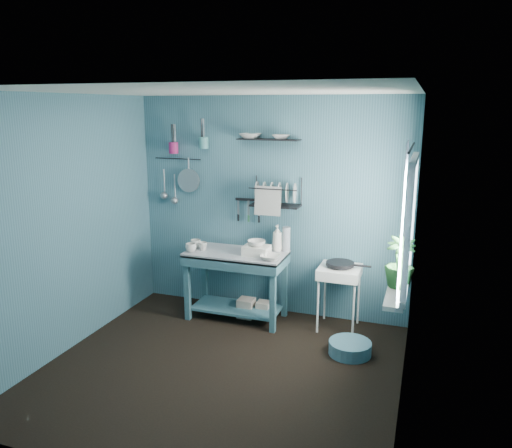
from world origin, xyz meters
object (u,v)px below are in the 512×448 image
(frying_pan, at_px, (340,264))
(utensil_cup_magenta, at_px, (174,148))
(wash_tub, at_px, (257,250))
(floor_basin, at_px, (350,348))
(work_counter, at_px, (236,285))
(storage_tin_small, at_px, (263,310))
(mug_mid, at_px, (203,246))
(water_bottle, at_px, (286,239))
(potted_plant, at_px, (400,262))
(soap_bottle, at_px, (277,238))
(mug_left, at_px, (191,248))
(utensil_cup_teal, at_px, (204,143))
(mug_right, at_px, (196,244))
(colander, at_px, (189,181))
(dish_rack, at_px, (276,192))
(storage_tin_large, at_px, (246,308))
(hotplate_stand, at_px, (339,298))

(frying_pan, bearing_deg, utensil_cup_magenta, 175.07)
(wash_tub, bearing_deg, floor_basin, -21.05)
(work_counter, height_order, storage_tin_small, work_counter)
(mug_mid, xyz_separation_m, utensil_cup_magenta, (-0.51, 0.35, 1.07))
(water_bottle, distance_m, floor_basin, 1.39)
(potted_plant, bearing_deg, frying_pan, 129.82)
(soap_bottle, height_order, storage_tin_small, soap_bottle)
(mug_left, bearing_deg, water_bottle, 20.81)
(water_bottle, bearing_deg, storage_tin_small, -147.53)
(frying_pan, xyz_separation_m, utensil_cup_teal, (-1.65, 0.18, 1.23))
(wash_tub, height_order, floor_basin, wash_tub)
(mug_right, xyz_separation_m, wash_tub, (0.75, -0.02, 0.00))
(soap_bottle, height_order, frying_pan, soap_bottle)
(potted_plant, distance_m, storage_tin_small, 1.92)
(water_bottle, bearing_deg, mug_mid, -162.72)
(utensil_cup_teal, distance_m, colander, 0.50)
(mug_right, height_order, potted_plant, potted_plant)
(dish_rack, distance_m, potted_plant, 1.72)
(potted_plant, bearing_deg, storage_tin_small, 153.61)
(mug_left, height_order, soap_bottle, soap_bottle)
(mug_mid, relative_size, frying_pan, 0.33)
(mug_mid, height_order, dish_rack, dish_rack)
(utensil_cup_teal, distance_m, storage_tin_large, 1.97)
(work_counter, relative_size, mug_left, 9.04)
(hotplate_stand, height_order, floor_basin, hotplate_stand)
(wash_tub, xyz_separation_m, colander, (-0.97, 0.34, 0.68))
(soap_bottle, distance_m, floor_basin, 1.45)
(wash_tub, bearing_deg, mug_mid, -176.37)
(mug_mid, height_order, utensil_cup_teal, utensil_cup_teal)
(soap_bottle, bearing_deg, floor_basin, -34.39)
(colander, bearing_deg, work_counter, -23.57)
(floor_basin, bearing_deg, wash_tub, 158.95)
(mug_right, height_order, soap_bottle, soap_bottle)
(soap_bottle, bearing_deg, dish_rack, 133.63)
(dish_rack, bearing_deg, work_counter, -148.64)
(work_counter, relative_size, floor_basin, 2.66)
(mug_mid, distance_m, soap_bottle, 0.85)
(work_counter, xyz_separation_m, storage_tin_large, (0.10, 0.05, -0.28))
(mug_mid, distance_m, mug_right, 0.13)
(hotplate_stand, relative_size, colander, 2.51)
(work_counter, xyz_separation_m, wash_tub, (0.25, -0.02, 0.44))
(potted_plant, relative_size, storage_tin_small, 2.27)
(mug_mid, height_order, floor_basin, mug_mid)
(mug_left, relative_size, storage_tin_small, 0.61)
(soap_bottle, bearing_deg, hotplate_stand, -7.06)
(soap_bottle, distance_m, water_bottle, 0.10)
(storage_tin_small, height_order, floor_basin, storage_tin_small)
(soap_bottle, bearing_deg, mug_left, -158.20)
(mug_mid, distance_m, potted_plant, 2.27)
(soap_bottle, height_order, utensil_cup_magenta, utensil_cup_magenta)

